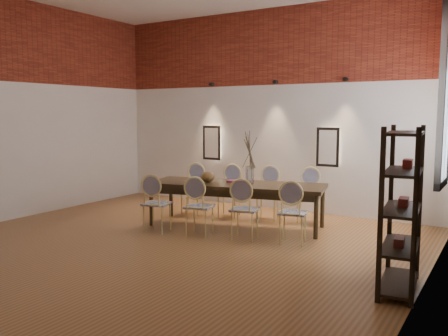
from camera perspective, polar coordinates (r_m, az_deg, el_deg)
The scene contains 28 objects.
floor at distance 6.99m, azimuth -7.77°, elevation -9.59°, with size 7.00×7.00×0.02m, color olive.
wall_back at distance 9.73m, azimuth 5.42°, elevation 6.95°, with size 7.00×0.10×4.00m, color silver.
wall_left at distance 9.38m, azimuth -25.19°, elevation 6.38°, with size 0.10×7.00×4.00m, color silver.
wall_right at distance 5.25m, azimuth 23.79°, elevation 6.81°, with size 0.10×7.00×4.00m, color silver.
brick_band_back at distance 9.76m, azimuth 5.31°, elevation 14.32°, with size 7.00×0.02×1.50m, color maroon.
brick_band_left at distance 9.41m, azimuth -25.33°, elevation 14.02°, with size 0.02×7.00×1.50m, color maroon.
niche_left at distance 10.30m, azimuth -1.40°, elevation 3.06°, with size 0.36×0.06×0.66m, color #FFEAC6.
niche_right at distance 9.16m, azimuth 12.43°, elevation 2.47°, with size 0.36×0.06×0.66m, color #FFEAC6.
spot_fixture_left at distance 10.27m, azimuth -1.51°, elevation 10.02°, with size 0.08×0.08×0.10m, color black.
spot_fixture_mid at distance 9.55m, azimuth 6.20°, elevation 10.26°, with size 0.08×0.08×0.10m, color black.
spot_fixture_right at distance 9.04m, azimuth 14.40°, elevation 10.30°, with size 0.08×0.08×0.10m, color black.
window_glass at distance 7.25m, azimuth 25.25°, elevation 7.70°, with size 0.02×0.78×2.38m, color silver.
window_frame at distance 7.25m, azimuth 25.09°, elevation 7.71°, with size 0.08×0.90×2.50m, color black.
window_mullion at distance 7.25m, azimuth 25.09°, elevation 7.71°, with size 0.06×0.06×2.40m, color black.
dining_table at distance 8.13m, azimuth 1.47°, elevation -4.46°, with size 2.98×0.96×0.75m, color #322211.
chair_near_a at distance 7.83m, azimuth -8.05°, elevation -4.24°, with size 0.44×0.44×0.94m, color #D3C476, non-canonical shape.
chair_near_b at distance 7.53m, azimuth -2.96°, elevation -4.62°, with size 0.44×0.44×0.94m, color #D3C476, non-canonical shape.
chair_near_c at distance 7.29m, azimuth 2.51°, elevation -4.98°, with size 0.44×0.44×0.94m, color #D3C476, non-canonical shape.
chair_near_d at distance 7.13m, azimuth 8.30°, elevation -5.31°, with size 0.44×0.44×0.94m, color #D3C476, non-canonical shape.
chair_far_a at distance 9.19m, azimuth -3.80°, elevation -2.59°, with size 0.44×0.44×0.94m, color #D3C476, non-canonical shape.
chair_far_b at distance 8.93m, azimuth 0.62°, elevation -2.84°, with size 0.44×0.44×0.94m, color #D3C476, non-canonical shape.
chair_far_c at distance 8.73m, azimuth 5.28°, elevation -3.08°, with size 0.44×0.44×0.94m, color #D3C476, non-canonical shape.
chair_far_d at distance 8.60m, azimuth 10.12°, elevation -3.31°, with size 0.44×0.44×0.94m, color #D3C476, non-canonical shape.
vase at distance 7.98m, azimuth 3.10°, elevation -0.85°, with size 0.14×0.14×0.30m, color silver.
dried_branches at distance 7.93m, azimuth 3.12°, elevation 2.37°, with size 0.50×0.50×0.70m, color #433924, non-canonical shape.
bowl at distance 8.16m, azimuth -1.97°, elevation -1.10°, with size 0.24×0.24×0.18m, color brown.
book at distance 8.20m, azimuth 1.35°, elevation -1.60°, with size 0.26×0.18×0.03m, color #7D2650.
shelving_rack at distance 5.48m, azimuth 20.58°, elevation -4.66°, with size 0.38×1.00×1.80m, color black, non-canonical shape.
Camera 1 is at (4.25, -5.20, 1.92)m, focal length 38.00 mm.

